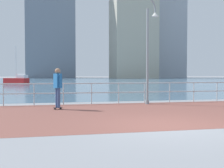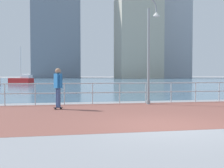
% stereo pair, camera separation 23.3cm
% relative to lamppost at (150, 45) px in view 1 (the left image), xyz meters
% --- Properties ---
extents(ground, '(220.00, 220.00, 0.00)m').
position_rel_lamppost_xyz_m(ground, '(-1.49, 34.16, -2.97)').
color(ground, gray).
extents(brick_paving, '(28.00, 7.00, 0.01)m').
position_rel_lamppost_xyz_m(brick_paving, '(-1.49, -2.98, -2.96)').
color(brick_paving, brown).
rests_on(brick_paving, ground).
extents(harbor_water, '(180.00, 88.00, 0.00)m').
position_rel_lamppost_xyz_m(harbor_water, '(-1.49, 45.52, -2.96)').
color(harbor_water, slate).
rests_on(harbor_water, ground).
extents(waterfront_railing, '(25.25, 0.06, 1.08)m').
position_rel_lamppost_xyz_m(waterfront_railing, '(-1.49, 0.52, -2.22)').
color(waterfront_railing, '#B2BCC1').
rests_on(waterfront_railing, ground).
extents(lamppost, '(0.76, 0.53, 5.36)m').
position_rel_lamppost_xyz_m(lamppost, '(0.00, 0.00, 0.00)').
color(lamppost, gray).
rests_on(lamppost, ground).
extents(skateboarder, '(0.41, 0.53, 1.77)m').
position_rel_lamppost_xyz_m(skateboarder, '(-4.58, -1.31, -1.90)').
color(skateboarder, black).
rests_on(skateboarder, ground).
extents(sailboat_yellow, '(3.97, 3.34, 5.62)m').
position_rel_lamppost_xyz_m(sailboat_yellow, '(-10.18, 30.51, -2.43)').
color(sailboat_yellow, '#B21E1E').
rests_on(sailboat_yellow, ground).
extents(tower_brick, '(16.60, 16.58, 40.63)m').
position_rel_lamppost_xyz_m(tower_brick, '(-5.73, 91.27, 16.51)').
color(tower_brick, slate).
rests_on(tower_brick, ground).
extents(tower_concrete, '(13.83, 12.82, 42.02)m').
position_rel_lamppost_xyz_m(tower_concrete, '(21.22, 77.17, 17.21)').
color(tower_concrete, '#B2AD99').
rests_on(tower_concrete, ground).
extents(tower_beige, '(16.32, 10.95, 31.43)m').
position_rel_lamppost_xyz_m(tower_beige, '(36.44, 89.98, 11.92)').
color(tower_beige, '#A3A8B2').
rests_on(tower_beige, ground).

